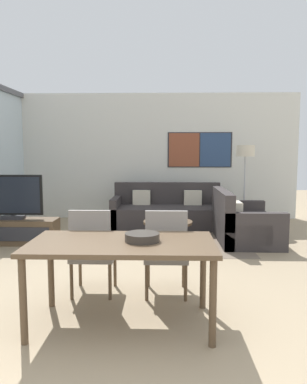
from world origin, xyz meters
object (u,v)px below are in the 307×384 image
floor_lamp (245,157)px  fruit_bowl (142,237)px  dining_table (122,250)px  dining_chair_left (92,248)px  coffee_table (168,226)px  sofa_side (241,225)px  television (12,197)px  sofa_main (167,213)px  dining_chair_centre (166,249)px  tv_console (13,231)px

floor_lamp → fruit_bowl: bearing=-112.8°
dining_table → dining_chair_left: dining_chair_left is taller
coffee_table → sofa_side: bearing=8.1°
fruit_bowl → dining_chair_left: bearing=131.5°
television → sofa_main: bearing=30.2°
sofa_side → television: bearing=94.4°
television → sofa_side: size_ratio=0.67×
television → dining_chair_left: bearing=-51.5°
floor_lamp → dining_chair_centre: bearing=-113.5°
dining_table → fruit_bowl: bearing=4.3°
coffee_table → dining_chair_centre: 2.33m
dining_chair_left → sofa_side: bearing=50.2°
television → dining_chair_left: television is taller
tv_console → dining_chair_centre: size_ratio=1.55×
dining_chair_left → fruit_bowl: 0.90m
sofa_main → dining_table: 4.38m
dining_table → dining_chair_centre: size_ratio=1.72×
sofa_side → sofa_main: bearing=46.1°
television → fruit_bowl: television is taller
tv_console → dining_table: 3.58m
dining_chair_left → dining_chair_centre: size_ratio=1.00×
television → coffee_table: (2.56, 0.11, -0.49)m
sofa_main → floor_lamp: (1.54, -0.04, 1.13)m
sofa_main → floor_lamp: bearing=-1.6°
television → dining_chair_centre: bearing=-41.1°
tv_console → dining_chair_left: (1.74, -2.19, 0.31)m
sofa_side → dining_chair_left: dining_chair_left is taller
coffee_table → dining_table: dining_table is taller
floor_lamp → tv_console: bearing=-160.5°
tv_console → floor_lamp: floor_lamp is taller
dining_table → sofa_side: bearing=61.8°
sofa_side → dining_chair_centre: size_ratio=1.61×
sofa_main → dining_chair_centre: bearing=-90.7°
television → sofa_main: (2.56, 1.50, -0.50)m
coffee_table → dining_chair_left: (-0.82, -2.31, 0.23)m
coffee_table → dining_table: bearing=-98.3°
sofa_main → fruit_bowl: 4.37m
dining_chair_centre → floor_lamp: floor_lamp is taller
tv_console → floor_lamp: bearing=19.5°
sofa_main → dining_table: (-0.43, -4.34, 0.40)m
coffee_table → fruit_bowl: bearing=-95.0°
fruit_bowl → dining_chair_centre: bearing=71.2°
floor_lamp → television: bearing=-160.5°
sofa_side → dining_chair_left: 3.24m
tv_console → fruit_bowl: bearing=-50.8°
sofa_side → dining_table: 3.58m
tv_console → dining_table: bearing=-53.1°
sofa_side → dining_chair_left: (-2.07, -2.48, 0.24)m
television → dining_table: 3.56m
sofa_main → television: bearing=-149.8°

